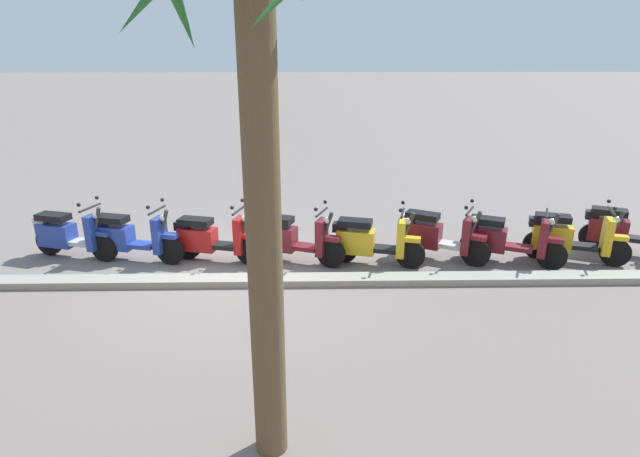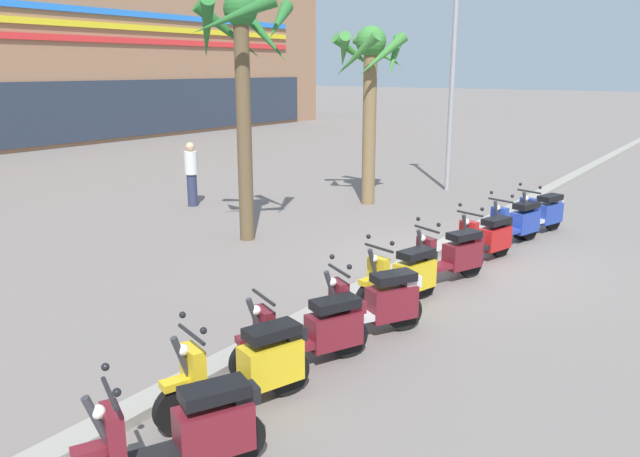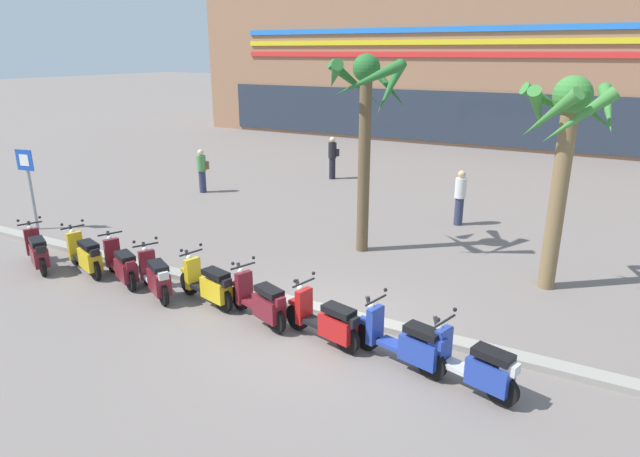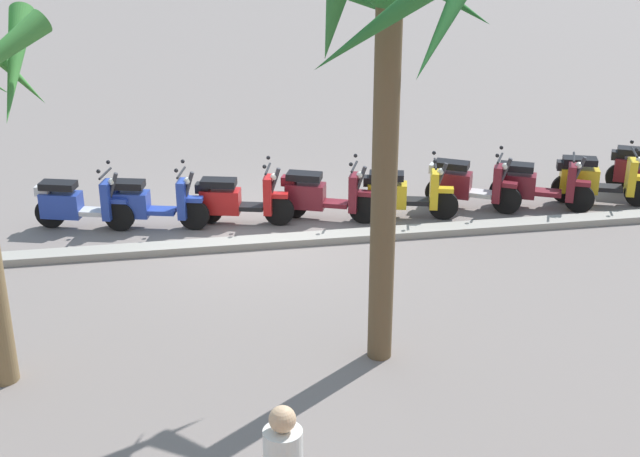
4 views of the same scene
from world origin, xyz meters
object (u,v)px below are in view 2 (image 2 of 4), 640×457
(scooter_yellow_last_in_row, at_px, (404,277))
(scooter_blue_mid_rear, at_px, (517,223))
(scooter_maroon_mid_front, at_px, (313,332))
(palm_tree_near_sign, at_px, (369,73))
(palm_tree_mid_walkway, at_px, (243,56))
(pedestrian_strolling_near_curb, at_px, (191,173))
(scooter_maroon_second_in_line, at_px, (185,435))
(scooter_maroon_tail_end, at_px, (376,304))
(scooter_yellow_lead_nearest, at_px, (248,368))
(street_lamp, at_px, (454,53))
(scooter_red_far_back, at_px, (487,239))
(scooter_maroon_gap_after_mid, at_px, (451,256))
(scooter_blue_mid_centre, at_px, (542,214))

(scooter_yellow_last_in_row, height_order, scooter_blue_mid_rear, same)
(scooter_maroon_mid_front, relative_size, palm_tree_near_sign, 0.38)
(palm_tree_mid_walkway, distance_m, pedestrian_strolling_near_curb, 4.80)
(scooter_maroon_second_in_line, height_order, scooter_maroon_tail_end, same)
(scooter_maroon_mid_front, xyz_separation_m, palm_tree_mid_walkway, (3.94, 4.59, 3.35))
(scooter_yellow_lead_nearest, xyz_separation_m, palm_tree_mid_walkway, (5.12, 4.61, 3.33))
(scooter_yellow_last_in_row, distance_m, scooter_blue_mid_rear, 4.43)
(scooter_blue_mid_rear, xyz_separation_m, pedestrian_strolling_near_curb, (-1.29, 8.26, 0.44))
(scooter_maroon_mid_front, distance_m, street_lamp, 12.62)
(scooter_maroon_mid_front, xyz_separation_m, scooter_blue_mid_rear, (6.89, -0.22, 0.01))
(scooter_yellow_lead_nearest, relative_size, scooter_red_far_back, 1.02)
(palm_tree_near_sign, bearing_deg, palm_tree_mid_walkway, 177.74)
(scooter_maroon_tail_end, bearing_deg, scooter_maroon_second_in_line, -176.60)
(scooter_blue_mid_rear, bearing_deg, scooter_yellow_lead_nearest, 178.58)
(scooter_yellow_last_in_row, relative_size, pedestrian_strolling_near_curb, 1.01)
(scooter_yellow_lead_nearest, height_order, street_lamp, street_lamp)
(scooter_yellow_lead_nearest, distance_m, scooter_maroon_mid_front, 1.19)
(palm_tree_near_sign, bearing_deg, scooter_maroon_tail_end, -148.03)
(scooter_maroon_gap_after_mid, relative_size, palm_tree_near_sign, 0.37)
(pedestrian_strolling_near_curb, bearing_deg, scooter_maroon_gap_after_mid, -101.91)
(scooter_red_far_back, relative_size, palm_tree_near_sign, 0.37)
(scooter_maroon_gap_after_mid, relative_size, scooter_red_far_back, 0.98)
(scooter_yellow_lead_nearest, bearing_deg, scooter_maroon_mid_front, 0.83)
(palm_tree_mid_walkway, bearing_deg, scooter_blue_mid_rear, -58.44)
(scooter_maroon_gap_after_mid, bearing_deg, scooter_yellow_lead_nearest, 179.20)
(scooter_maroon_second_in_line, height_order, scooter_maroon_mid_front, scooter_maroon_second_in_line)
(scooter_yellow_lead_nearest, relative_size, palm_tree_mid_walkway, 0.35)
(scooter_yellow_last_in_row, relative_size, scooter_maroon_gap_after_mid, 1.01)
(palm_tree_near_sign, relative_size, pedestrian_strolling_near_curb, 2.73)
(scooter_maroon_tail_end, distance_m, scooter_blue_mid_centre, 6.85)
(scooter_maroon_second_in_line, height_order, palm_tree_near_sign, palm_tree_near_sign)
(palm_tree_mid_walkway, relative_size, street_lamp, 0.77)
(scooter_maroon_gap_after_mid, relative_size, street_lamp, 0.26)
(scooter_yellow_lead_nearest, distance_m, pedestrian_strolling_near_curb, 10.54)
(scooter_yellow_last_in_row, bearing_deg, palm_tree_near_sign, 35.49)
(palm_tree_mid_walkway, bearing_deg, scooter_maroon_tail_end, -119.75)
(scooter_yellow_lead_nearest, distance_m, scooter_blue_mid_centre, 9.26)
(scooter_yellow_last_in_row, xyz_separation_m, palm_tree_near_sign, (6.08, 4.34, 2.99))
(scooter_maroon_second_in_line, relative_size, scooter_maroon_tail_end, 1.04)
(scooter_blue_mid_centre, height_order, palm_tree_near_sign, palm_tree_near_sign)
(palm_tree_mid_walkway, bearing_deg, scooter_maroon_gap_after_mid, -90.59)
(scooter_yellow_last_in_row, bearing_deg, scooter_maroon_mid_front, -178.40)
(scooter_maroon_tail_end, xyz_separation_m, street_lamp, (10.39, 3.62, 3.53))
(scooter_blue_mid_centre, bearing_deg, scooter_blue_mid_rear, 171.75)
(scooter_maroon_mid_front, bearing_deg, scooter_blue_mid_rear, -1.81)
(scooter_yellow_lead_nearest, relative_size, street_lamp, 0.27)
(scooter_maroon_gap_after_mid, xyz_separation_m, scooter_blue_mid_rear, (3.00, -0.13, -0.00))
(scooter_maroon_gap_after_mid, height_order, street_lamp, street_lamp)
(scooter_blue_mid_rear, bearing_deg, palm_tree_near_sign, 70.22)
(palm_tree_near_sign, distance_m, street_lamp, 3.25)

